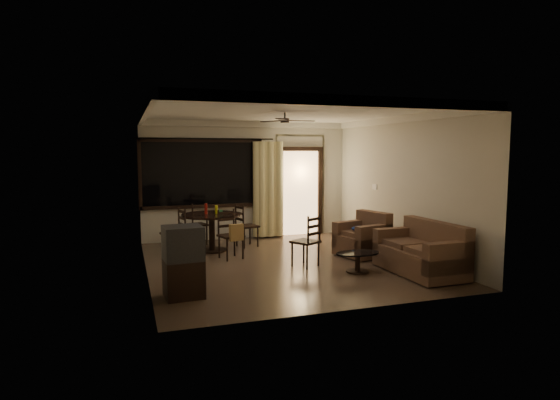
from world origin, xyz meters
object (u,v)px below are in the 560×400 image
object	(u,v)px
tv_cabinet	(183,262)
armchair	(364,238)
side_chair	(306,251)
dining_table	(212,222)
coffee_table	(358,259)
dining_chair_north	(197,232)
dining_chair_east	(247,234)
dining_chair_west	(174,242)
sofa	(423,253)
dining_chair_south	(231,243)

from	to	relation	value
tv_cabinet	armchair	bearing A→B (deg)	18.32
side_chair	dining_table	bearing A→B (deg)	-84.09
coffee_table	dining_chair_north	bearing A→B (deg)	124.92
dining_chair_east	dining_chair_north	xyz separation A→B (m)	(-1.01, 0.54, 0.00)
dining_chair_west	sofa	bearing A→B (deg)	39.81
dining_table	sofa	xyz separation A→B (m)	(3.11, -2.95, -0.27)
dining_table	sofa	world-z (taller)	dining_table
dining_chair_south	side_chair	xyz separation A→B (m)	(1.16, -1.03, -0.02)
coffee_table	side_chair	size ratio (longest dim) A/B	0.83
armchair	dining_chair_south	bearing A→B (deg)	152.23
armchair	tv_cabinet	bearing A→B (deg)	-172.31
armchair	dining_chair_west	bearing A→B (deg)	146.76
dining_chair_east	sofa	bearing A→B (deg)	-159.33
dining_chair_west	sofa	world-z (taller)	dining_chair_west
dining_table	dining_chair_south	distance (m)	0.91
tv_cabinet	armchair	size ratio (longest dim) A/B	0.99
dining_chair_east	tv_cabinet	world-z (taller)	tv_cabinet
dining_chair_east	side_chair	xyz separation A→B (m)	(0.58, -2.08, 0.00)
armchair	side_chair	world-z (taller)	side_chair
dining_chair_south	dining_chair_north	bearing A→B (deg)	90.00
sofa	armchair	bearing A→B (deg)	99.33
dining_chair_north	armchair	bearing A→B (deg)	128.98
dining_chair_south	sofa	bearing A→B (deg)	-51.69
coffee_table	side_chair	world-z (taller)	side_chair
dining_chair_west	armchair	distance (m)	3.81
dining_chair_west	sofa	xyz separation A→B (m)	(3.92, -2.73, 0.07)
dining_chair_east	side_chair	world-z (taller)	side_chair
dining_chair_north	side_chair	distance (m)	3.07
sofa	side_chair	distance (m)	2.04
dining_table	side_chair	world-z (taller)	dining_table
side_chair	tv_cabinet	bearing A→B (deg)	-5.03
dining_chair_east	dining_chair_south	bearing A→B (deg)	135.70
dining_chair_south	side_chair	bearing A→B (deg)	-56.97
tv_cabinet	side_chair	world-z (taller)	tv_cabinet
side_chair	coffee_table	bearing A→B (deg)	105.50
dining_table	coffee_table	size ratio (longest dim) A/B	1.58
dining_table	dining_chair_south	world-z (taller)	dining_table
dining_chair_north	armchair	xyz separation A→B (m)	(3.02, -2.17, 0.07)
dining_chair_west	tv_cabinet	size ratio (longest dim) A/B	0.92
dining_chair_west	side_chair	world-z (taller)	side_chair
dining_table	dining_chair_north	world-z (taller)	dining_table
dining_chair_south	coffee_table	bearing A→B (deg)	-57.76
dining_chair_south	sofa	distance (m)	3.58
tv_cabinet	coffee_table	xyz separation A→B (m)	(3.03, 0.46, -0.29)
dining_chair_north	side_chair	xyz separation A→B (m)	(1.60, -2.62, 0.00)
dining_table	armchair	size ratio (longest dim) A/B	1.21
dining_chair_east	dining_chair_west	bearing A→B (deg)	90.00
dining_chair_north	sofa	xyz separation A→B (m)	(3.32, -3.71, 0.07)
dining_chair_east	tv_cabinet	size ratio (longest dim) A/B	0.92
coffee_table	dining_table	bearing A→B (deg)	129.51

